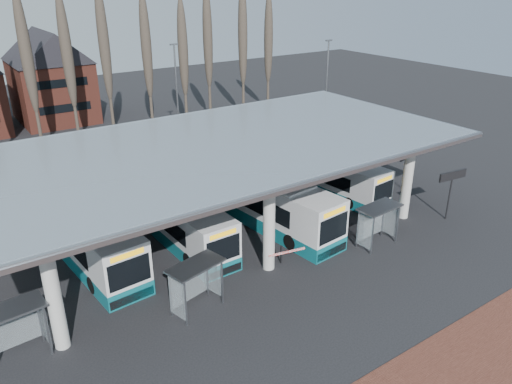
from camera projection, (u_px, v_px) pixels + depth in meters
ground at (295, 288)px, 27.93m from camera, size 140.00×140.00×0.00m
station_canopy at (219, 153)px, 31.68m from camera, size 32.00×16.00×6.34m
poplar_row at (88, 55)px, 49.28m from camera, size 45.10×1.10×14.50m
lamp_post_b at (177, 95)px, 48.51m from camera, size 0.80×0.16×10.17m
lamp_post_c at (326, 88)px, 51.29m from camera, size 0.80×0.16×10.17m
bus_0 at (83, 233)px, 30.42m from camera, size 3.66×12.72×3.49m
bus_1 at (175, 216)px, 32.73m from camera, size 2.76×11.82×3.27m
bus_2 at (262, 199)px, 34.86m from camera, size 4.06×13.27×3.63m
bus_3 at (324, 173)px, 40.02m from camera, size 3.47×11.58×3.17m
shelter_0 at (10, 322)px, 22.01m from camera, size 3.11×1.74×2.78m
shelter_1 at (194, 276)px, 25.43m from camera, size 3.19×2.10×2.72m
shelter_2 at (377, 216)px, 31.72m from camera, size 3.02×1.65×2.72m
info_sign_0 at (452, 179)px, 34.60m from camera, size 2.44×0.43×3.64m
info_sign_1 at (406, 158)px, 39.78m from camera, size 2.08×0.69×3.16m
barrier at (286, 253)px, 29.63m from camera, size 2.35×0.87×1.19m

